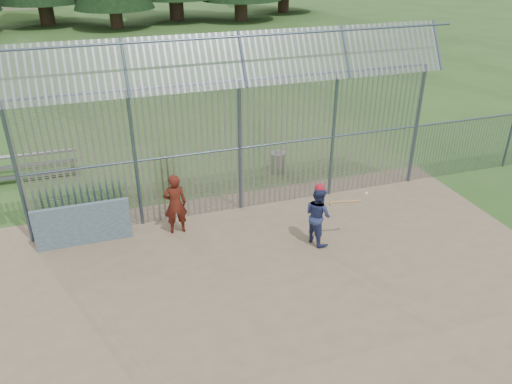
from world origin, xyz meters
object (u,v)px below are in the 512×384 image
object	(u,v)px
batter	(318,215)
trash_can	(277,162)
onlooker	(175,204)
dugout_wall	(83,225)
bleacher	(32,166)

from	to	relation	value
batter	trash_can	bearing A→B (deg)	-22.52
onlooker	batter	bearing A→B (deg)	155.77
dugout_wall	onlooker	distance (m)	2.51
dugout_wall	batter	bearing A→B (deg)	-17.34
dugout_wall	batter	xyz separation A→B (m)	(6.03, -1.88, 0.23)
trash_can	bleacher	world-z (taller)	trash_can
onlooker	dugout_wall	bearing A→B (deg)	-2.23
dugout_wall	onlooker	xyz separation A→B (m)	(2.48, -0.17, 0.29)
onlooker	trash_can	world-z (taller)	onlooker
batter	trash_can	distance (m)	4.67
dugout_wall	trash_can	world-z (taller)	dugout_wall
bleacher	batter	bearing A→B (deg)	-42.21
dugout_wall	batter	world-z (taller)	batter
dugout_wall	bleacher	distance (m)	5.31
trash_can	bleacher	bearing A→B (deg)	164.18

